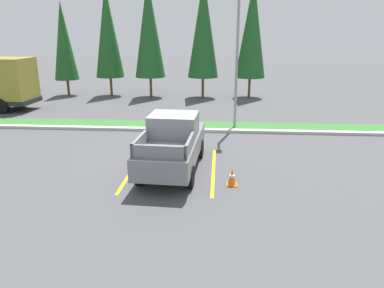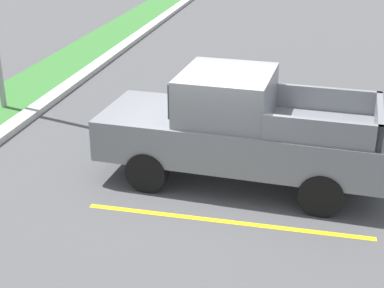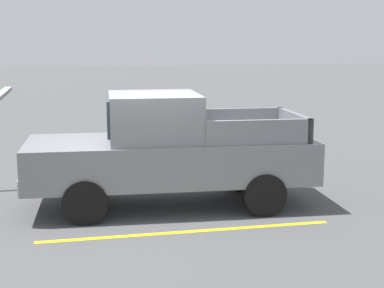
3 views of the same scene
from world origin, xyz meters
name	(u,v)px [view 2 (image 2 of 3)]	position (x,y,z in m)	size (l,w,h in m)	color
ground_plane	(211,184)	(0.00, 0.00, 0.00)	(120.00, 120.00, 0.00)	#4C4C4F
parking_line_near	(226,222)	(-1.26, -0.50, 0.00)	(0.12, 4.80, 0.01)	yellow
parking_line_far	(250,147)	(1.84, -0.50, 0.00)	(0.12, 4.80, 0.01)	yellow
pickup_truck_main	(239,129)	(0.29, -0.45, 1.04)	(2.20, 5.33, 2.10)	black
traffic_cone	(315,129)	(2.49, -1.83, 0.29)	(0.36, 0.36, 0.60)	orange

